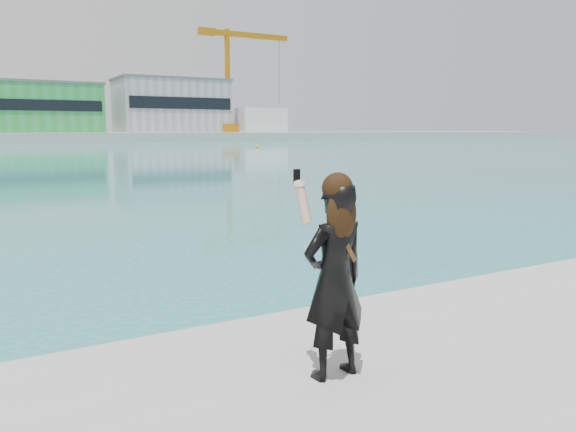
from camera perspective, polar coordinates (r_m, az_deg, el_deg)
name	(u,v)px	position (r m, az deg, el deg)	size (l,w,h in m)	color
ground	(370,417)	(5.62, 8.33, -19.55)	(500.00, 500.00, 0.00)	#1A727B
warehouse_green	(24,107)	(132.39, -25.23, 9.95)	(30.60, 16.36, 10.50)	green
warehouse_grey_right	(171,106)	(138.82, -11.75, 10.91)	(25.50, 15.35, 12.50)	gray
ancillary_shed	(258,120)	(145.28, -3.07, 9.69)	(12.00, 10.00, 6.00)	silver
dock_crane	(232,77)	(138.44, -5.69, 13.88)	(23.00, 4.00, 24.00)	#C7700B
flagpole_right	(100,111)	(127.44, -18.53, 10.07)	(1.28, 0.16, 8.00)	silver
buoy_near	(257,148)	(84.17, -3.15, 6.95)	(0.50, 0.50, 0.50)	yellow
woman	(335,274)	(4.19, 4.77, -5.93)	(0.57, 0.39, 1.57)	black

